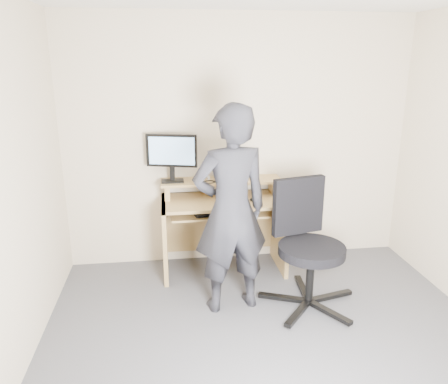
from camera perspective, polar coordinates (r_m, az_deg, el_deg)
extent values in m
plane|color=#5A5A60|center=(3.37, 7.01, -20.93)|extent=(3.50, 3.50, 0.00)
cube|color=beige|center=(4.45, 1.98, 6.45)|extent=(3.50, 0.02, 2.50)
cube|color=tan|center=(4.35, -7.71, -5.99)|extent=(0.04, 0.60, 0.75)
cube|color=tan|center=(4.49, 7.31, -5.22)|extent=(0.04, 0.60, 0.75)
cube|color=tan|center=(4.26, -0.08, -1.18)|extent=(1.20, 0.60, 0.03)
cube|color=tan|center=(4.21, 0.06, -2.74)|extent=(1.02, 0.38, 0.02)
cube|color=tan|center=(4.34, -7.43, 0.28)|extent=(0.05, 0.28, 0.15)
cube|color=tan|center=(4.47, 6.54, 0.81)|extent=(0.05, 0.28, 0.15)
cube|color=tan|center=(4.35, -0.34, 1.47)|extent=(1.20, 0.30, 0.02)
cube|color=tan|center=(4.63, -0.54, -3.73)|extent=(1.20, 0.03, 0.65)
cube|color=black|center=(4.31, -6.73, 1.44)|extent=(0.22, 0.14, 0.01)
cube|color=black|center=(4.30, -6.77, 2.49)|extent=(0.05, 0.04, 0.14)
cube|color=black|center=(4.23, -6.87, 5.39)|extent=(0.49, 0.16, 0.32)
cube|color=#8EC1F5|center=(4.21, -6.86, 5.34)|extent=(0.43, 0.12, 0.27)
cube|color=black|center=(4.36, 0.02, 3.02)|extent=(0.08, 0.14, 0.20)
cylinder|color=#AFAEB3|center=(4.36, 1.29, 2.79)|extent=(0.09, 0.09, 0.17)
cube|color=black|center=(4.38, 2.35, 1.78)|extent=(0.11, 0.15, 0.01)
cube|color=black|center=(4.23, -2.99, 1.42)|extent=(0.05, 0.05, 0.03)
torus|color=silver|center=(4.37, -2.90, 1.79)|extent=(0.20, 0.20, 0.06)
cube|color=black|center=(4.19, -0.92, -2.50)|extent=(0.49, 0.28, 0.03)
ellipsoid|color=black|center=(4.20, 4.01, -0.99)|extent=(0.11, 0.09, 0.04)
cube|color=black|center=(4.10, 13.71, -13.08)|extent=(0.43, 0.16, 0.03)
cube|color=black|center=(4.17, 10.20, -12.25)|extent=(0.09, 0.43, 0.03)
cube|color=black|center=(4.00, 7.66, -13.52)|extent=(0.42, 0.21, 0.03)
cube|color=black|center=(3.80, 9.65, -15.35)|extent=(0.32, 0.36, 0.03)
cube|color=black|center=(3.87, 13.61, -15.01)|extent=(0.27, 0.39, 0.03)
cylinder|color=black|center=(3.87, 11.17, -10.80)|extent=(0.07, 0.07, 0.45)
cylinder|color=black|center=(3.76, 11.38, -7.46)|extent=(0.56, 0.56, 0.08)
cube|color=black|center=(3.84, 9.68, -1.77)|extent=(0.48, 0.18, 0.51)
imported|color=black|center=(3.56, 0.90, -2.47)|extent=(0.71, 0.54, 1.75)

